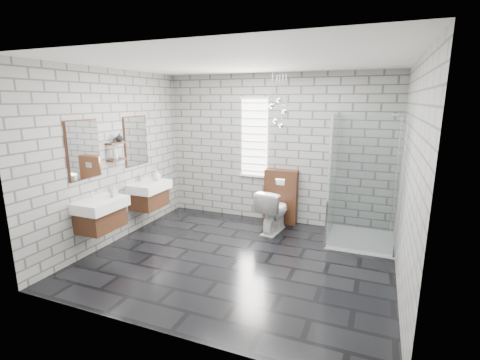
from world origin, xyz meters
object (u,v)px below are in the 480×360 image
Objects in this scene: shower_enclosure at (355,213)px; toilet at (273,211)px; vanity_right at (148,187)px; cistern_panel at (281,196)px; vanity_left at (99,205)px.

shower_enclosure reaches higher than toilet.
toilet is at bearing 18.64° from vanity_right.
cistern_panel is 0.49× the size of shower_enclosure.
vanity_left is at bearing -131.65° from cistern_panel.
vanity_left is at bearing -90.00° from vanity_right.
cistern_panel is at bearing 48.35° from vanity_left.
shower_enclosure is 1.35m from toilet.
shower_enclosure reaches higher than cistern_panel.
vanity_left is at bearing -152.11° from shower_enclosure.
cistern_panel is 1.34× the size of toilet.
toilet is at bearing 41.70° from vanity_left.
vanity_left reaches higher than cistern_panel.
cistern_panel reaches higher than toilet.
cistern_panel is at bearing -82.94° from toilet.
vanity_left is 2.79m from toilet.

